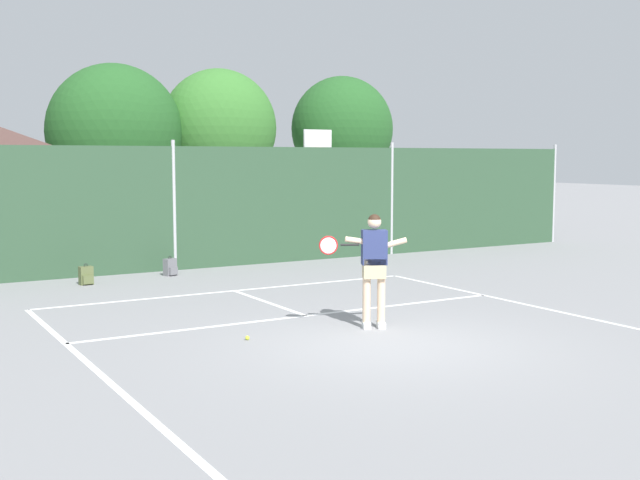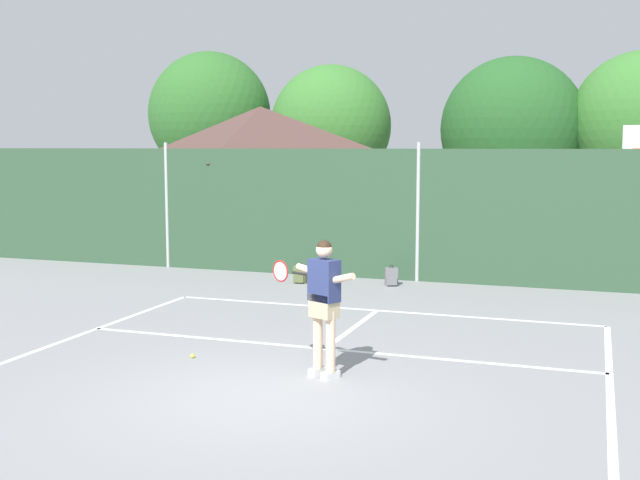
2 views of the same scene
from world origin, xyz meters
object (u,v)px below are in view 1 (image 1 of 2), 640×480
tennis_ball (247,338)px  tennis_player (373,260)px  basketball_hoop (317,173)px  backpack_olive (86,276)px  backpack_grey (170,267)px

tennis_ball → tennis_player: bearing=-7.1°
tennis_ball → basketball_hoop: bearing=54.2°
backpack_olive → tennis_ball: bearing=-83.2°
tennis_player → tennis_ball: bearing=172.9°
basketball_hoop → backpack_grey: basketball_hoop is taller
tennis_player → backpack_grey: size_ratio=4.01×
backpack_grey → tennis_player: bearing=-83.1°
tennis_player → backpack_olive: size_ratio=4.01×
tennis_player → backpack_olive: bearing=113.1°
tennis_player → backpack_olive: 7.45m
tennis_ball → backpack_grey: backpack_grey is taller
tennis_player → tennis_ball: (-2.12, 0.27, -1.08)m
tennis_ball → backpack_olive: 6.58m
basketball_hoop → tennis_ball: bearing=-125.8°
basketball_hoop → tennis_player: (-4.32, -9.21, -1.20)m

